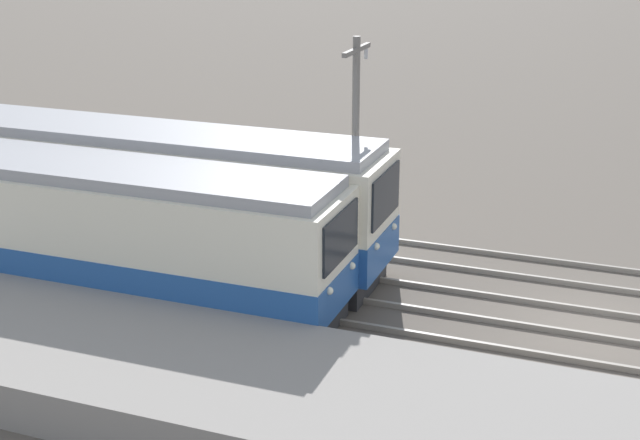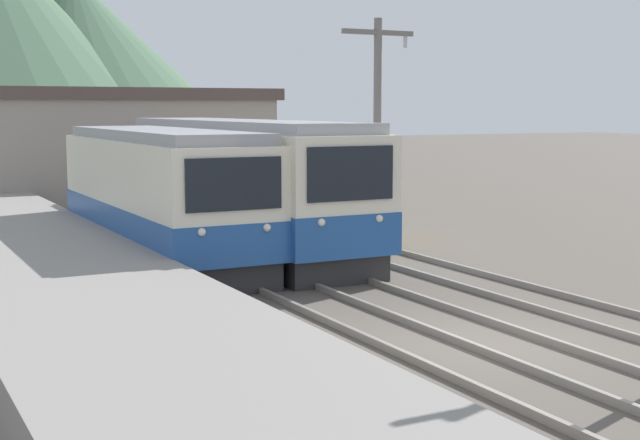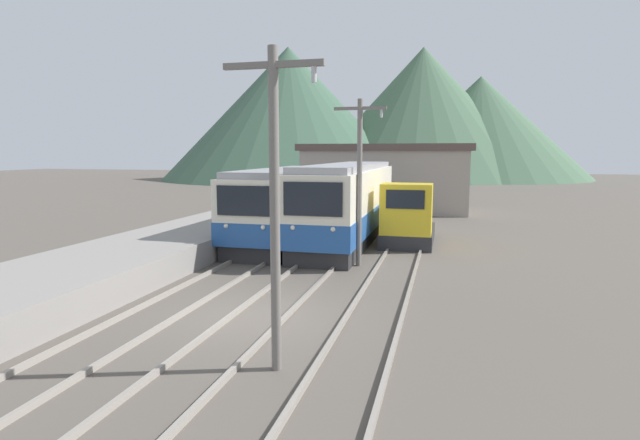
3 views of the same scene
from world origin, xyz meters
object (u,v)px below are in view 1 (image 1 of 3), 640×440
at_px(commuter_train_center, 152,201).
at_px(catenary_mast_mid, 355,145).
at_px(shunting_locomotive, 207,190).
at_px(commuter_train_left, 140,243).

relative_size(commuter_train_center, catenary_mast_mid, 2.14).
bearing_deg(shunting_locomotive, commuter_train_center, 177.63).
relative_size(commuter_train_left, commuter_train_center, 0.78).
xyz_separation_m(commuter_train_left, commuter_train_center, (2.80, 1.31, 0.09)).
relative_size(commuter_train_left, shunting_locomotive, 2.13).
bearing_deg(commuter_train_center, shunting_locomotive, -2.37).
xyz_separation_m(commuter_train_left, shunting_locomotive, (5.80, 1.19, -0.48)).
distance_m(commuter_train_center, shunting_locomotive, 3.06).
height_order(shunting_locomotive, catenary_mast_mid, catenary_mast_mid).
bearing_deg(commuter_train_left, catenary_mast_mid, -43.95).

